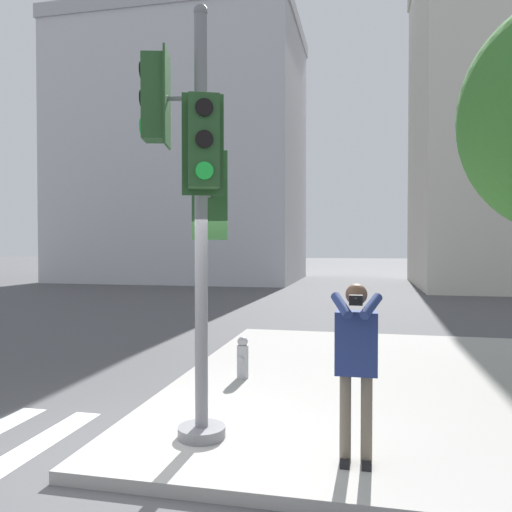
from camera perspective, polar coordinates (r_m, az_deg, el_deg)
ground_plane at (r=5.59m, az=-14.85°, el=-22.24°), size 160.00×160.00×0.00m
sidewalk_corner at (r=8.42m, az=20.27°, el=-13.67°), size 8.00×8.00×0.13m
traffic_signal_pole at (r=5.45m, az=-7.05°, el=7.45°), size 1.01×1.28×4.67m
person_photographer at (r=4.95m, az=11.37°, el=-11.08°), size 0.50×0.53×1.73m
fire_hydrant at (r=8.00m, az=-1.54°, el=-11.53°), size 0.18×0.24×0.66m
building_left at (r=32.76m, az=-8.16°, el=11.47°), size 14.66×9.67×16.03m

